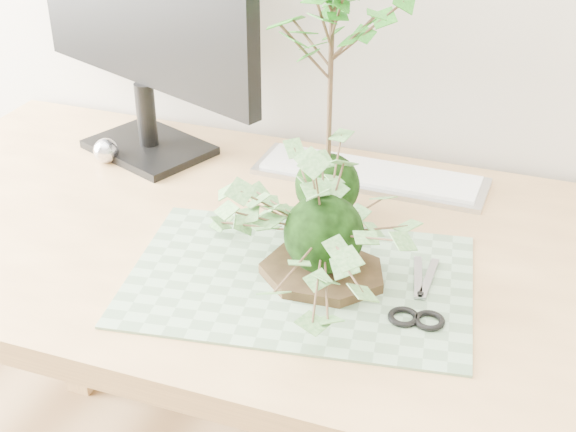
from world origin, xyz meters
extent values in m
cube|color=#DEAC6B|center=(0.05, 1.23, 0.72)|extent=(1.60, 0.70, 0.04)
cube|color=#DEAC6B|center=(-0.69, 1.52, 0.35)|extent=(0.06, 0.06, 0.70)
cube|color=slate|center=(0.02, 1.14, 0.74)|extent=(0.52, 0.39, 0.00)
cylinder|color=black|center=(0.05, 1.15, 0.75)|extent=(0.20, 0.20, 0.01)
sphere|color=black|center=(0.05, 1.15, 0.81)|extent=(0.11, 0.11, 0.11)
sphere|color=black|center=(0.00, 1.33, 0.79)|extent=(0.10, 0.10, 0.10)
cylinder|color=#453221|center=(0.00, 1.33, 0.94)|extent=(0.01, 0.01, 0.25)
cube|color=#B4B4B7|center=(0.03, 1.47, 0.74)|extent=(0.41, 0.13, 0.01)
cube|color=white|center=(0.03, 1.47, 0.75)|extent=(0.38, 0.10, 0.01)
cube|color=black|center=(-0.39, 1.44, 0.75)|extent=(0.26, 0.23, 0.01)
cylinder|color=black|center=(-0.39, 1.44, 0.81)|extent=(0.04, 0.04, 0.12)
sphere|color=silver|center=(-0.43, 1.37, 0.76)|extent=(0.05, 0.05, 0.05)
cube|color=#93929C|center=(0.18, 1.19, 0.75)|extent=(0.03, 0.10, 0.00)
cube|color=#93929C|center=(0.20, 1.19, 0.75)|extent=(0.01, 0.10, 0.00)
torus|color=black|center=(0.17, 1.10, 0.75)|extent=(0.05, 0.05, 0.01)
torus|color=black|center=(0.21, 1.10, 0.75)|extent=(0.05, 0.05, 0.01)
camera|label=1|loc=(0.32, 0.26, 1.39)|focal=50.00mm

